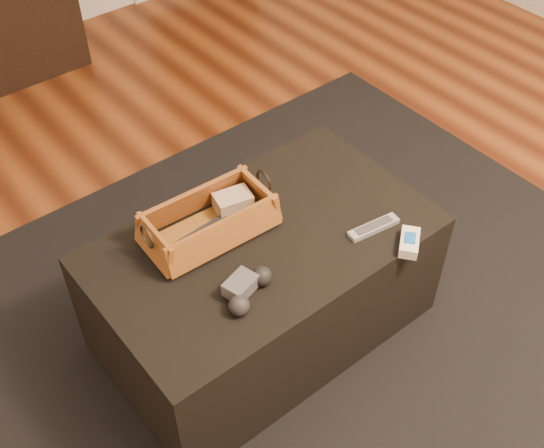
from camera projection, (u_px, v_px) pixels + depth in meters
floor at (363, 416)px, 2.05m from camera, size 5.00×5.50×0.01m
area_rug at (273, 336)px, 2.25m from camera, size 2.60×2.00×0.01m
ottoman at (263, 285)px, 2.13m from camera, size 1.00×0.60×0.42m
tv_remote at (207, 233)px, 1.96m from camera, size 0.21×0.06×0.02m
cloth_bundle at (233, 202)px, 2.02m from camera, size 0.12×0.10×0.06m
wicker_basket at (209, 222)px, 1.96m from camera, size 0.40×0.22×0.14m
game_controller at (247, 289)px, 1.81m from camera, size 0.18×0.13×0.06m
silver_remote at (374, 227)px, 2.00m from camera, size 0.17×0.06×0.02m
cream_gadget at (409, 242)px, 1.94m from camera, size 0.11×0.10×0.04m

